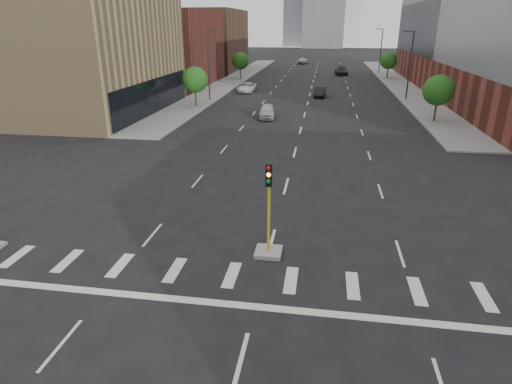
% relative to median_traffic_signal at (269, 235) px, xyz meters
% --- Properties ---
extents(sidewalk_left_far, '(5.00, 92.00, 0.15)m').
position_rel_median_traffic_signal_xyz_m(sidewalk_left_far, '(-15.00, 65.03, -0.90)').
color(sidewalk_left_far, gray).
rests_on(sidewalk_left_far, ground).
extents(sidewalk_right_far, '(5.00, 92.00, 0.15)m').
position_rel_median_traffic_signal_xyz_m(sidewalk_right_far, '(15.00, 65.03, -0.90)').
color(sidewalk_right_far, gray).
rests_on(sidewalk_right_far, ground).
extents(building_left_mid, '(20.00, 24.00, 14.00)m').
position_rel_median_traffic_signal_xyz_m(building_left_mid, '(-27.50, 31.03, 6.03)').
color(building_left_mid, tan).
rests_on(building_left_mid, ground).
extents(building_left_far_a, '(20.00, 22.00, 12.00)m').
position_rel_median_traffic_signal_xyz_m(building_left_far_a, '(-27.50, 57.03, 5.03)').
color(building_left_far_a, brown).
rests_on(building_left_far_a, ground).
extents(building_left_far_b, '(20.00, 24.00, 13.00)m').
position_rel_median_traffic_signal_xyz_m(building_left_far_b, '(-27.50, 83.03, 5.53)').
color(building_left_far_b, brown).
rests_on(building_left_far_b, ground).
extents(median_traffic_signal, '(1.20, 1.20, 4.40)m').
position_rel_median_traffic_signal_xyz_m(median_traffic_signal, '(0.00, 0.00, 0.00)').
color(median_traffic_signal, '#999993').
rests_on(median_traffic_signal, ground).
extents(streetlight_right_a, '(1.60, 0.22, 9.07)m').
position_rel_median_traffic_signal_xyz_m(streetlight_right_a, '(13.41, 46.03, 4.04)').
color(streetlight_right_a, '#2D2D30').
rests_on(streetlight_right_a, ground).
extents(streetlight_right_b, '(1.60, 0.22, 9.07)m').
position_rel_median_traffic_signal_xyz_m(streetlight_right_b, '(13.41, 81.03, 4.04)').
color(streetlight_right_b, '#2D2D30').
rests_on(streetlight_right_b, ground).
extents(streetlight_left, '(1.60, 0.22, 9.07)m').
position_rel_median_traffic_signal_xyz_m(streetlight_left, '(-13.41, 41.03, 4.04)').
color(streetlight_left, '#2D2D30').
rests_on(streetlight_left, ground).
extents(tree_left_near, '(3.20, 3.20, 4.85)m').
position_rel_median_traffic_signal_xyz_m(tree_left_near, '(-14.00, 36.03, 2.42)').
color(tree_left_near, '#382619').
rests_on(tree_left_near, ground).
extents(tree_left_far, '(3.20, 3.20, 4.85)m').
position_rel_median_traffic_signal_xyz_m(tree_left_far, '(-14.00, 66.03, 2.42)').
color(tree_left_far, '#382619').
rests_on(tree_left_far, ground).
extents(tree_right_near, '(3.20, 3.20, 4.85)m').
position_rel_median_traffic_signal_xyz_m(tree_right_near, '(14.00, 31.03, 2.42)').
color(tree_right_near, '#382619').
rests_on(tree_right_near, ground).
extents(tree_right_far, '(3.20, 3.20, 4.85)m').
position_rel_median_traffic_signal_xyz_m(tree_right_far, '(14.00, 71.03, 2.42)').
color(tree_right_far, '#382619').
rests_on(tree_right_far, ground).
extents(car_near_left, '(2.22, 4.70, 1.55)m').
position_rel_median_traffic_signal_xyz_m(car_near_left, '(-4.09, 30.52, -0.20)').
color(car_near_left, '#AFAEB3').
rests_on(car_near_left, ground).
extents(car_mid_right, '(1.76, 4.51, 1.46)m').
position_rel_median_traffic_signal_xyz_m(car_mid_right, '(1.50, 46.79, -0.24)').
color(car_mid_right, black).
rests_on(car_mid_right, ground).
extents(car_far_left, '(2.60, 5.17, 1.40)m').
position_rel_median_traffic_signal_xyz_m(car_far_left, '(-9.80, 49.79, -0.27)').
color(car_far_left, white).
rests_on(car_far_left, ground).
extents(car_deep_right, '(2.72, 5.90, 1.67)m').
position_rel_median_traffic_signal_xyz_m(car_deep_right, '(5.41, 76.58, -0.14)').
color(car_deep_right, black).
rests_on(car_deep_right, ground).
extents(car_distant, '(2.82, 5.24, 1.69)m').
position_rel_median_traffic_signal_xyz_m(car_distant, '(-4.09, 102.52, -0.13)').
color(car_distant, '#AEAEB2').
rests_on(car_distant, ground).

